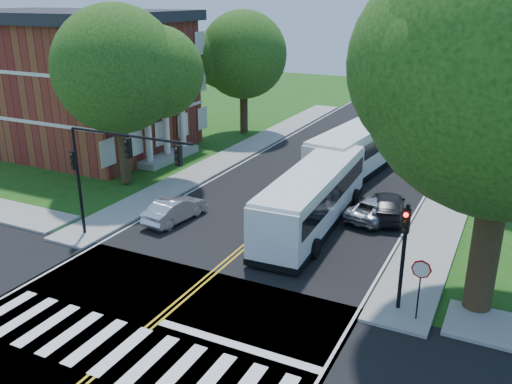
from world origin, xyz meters
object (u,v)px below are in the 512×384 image
Objects in this scene: bus_lead at (313,197)px; hatchback at (175,210)px; signal_ne at (404,244)px; suv at (375,208)px; signal_nw at (111,161)px; dark_sedan at (388,205)px; bus_follow at (361,148)px.

bus_lead is 3.02× the size of hatchback.
bus_lead is at bearing 132.83° from signal_ne.
bus_lead reaches higher than suv.
suv is at bearing 40.13° from signal_nw.
bus_lead is 4.66m from dark_sedan.
signal_nw is 1.62× the size of signal_ne.
signal_nw is 0.54× the size of bus_follow.
signal_nw is 14.13m from signal_ne.
signal_nw is 10.68m from bus_lead.
signal_ne is (14.06, 0.01, -1.41)m from signal_nw.
hatchback is 11.24m from suv.
bus_lead is at bearing 30.40° from dark_sedan.
signal_nw is 0.58× the size of bus_lead.
bus_lead is (7.94, 6.60, -2.70)m from signal_nw.
signal_nw reaches higher than dark_sedan.
suv is at bearing -145.48° from hatchback.
signal_ne reaches higher than dark_sedan.
dark_sedan reaches higher than hatchback.
bus_follow is 3.22× the size of hatchback.
suv is (3.24, -8.04, -1.15)m from bus_follow.
dark_sedan is at bearing -144.21° from hatchback.
signal_nw is 18.88m from bus_follow.
signal_nw reaches higher than hatchback.
bus_follow is 2.95× the size of suv.
bus_lead is 2.65× the size of dark_sedan.
bus_follow is at bearing -90.20° from bus_lead.
signal_ne is at bearing 116.86° from bus_follow.
dark_sedan is (3.37, 3.06, -0.99)m from bus_lead.
bus_lead is at bearing -151.82° from hatchback.
dark_sedan reaches higher than suv.
signal_nw is 1.75× the size of hatchback.
signal_ne reaches higher than hatchback.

